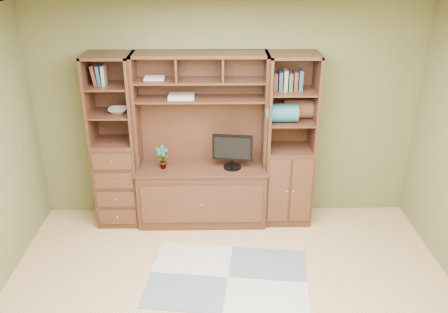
{
  "coord_description": "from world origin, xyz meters",
  "views": [
    {
      "loc": [
        -0.11,
        -3.29,
        3.12
      ],
      "look_at": [
        -0.04,
        1.2,
        1.1
      ],
      "focal_mm": 38.0,
      "sensor_mm": 36.0,
      "label": 1
    }
  ],
  "objects_px": {
    "center_hutch": "(201,143)",
    "left_tower": "(115,143)",
    "monitor": "(232,145)",
    "right_tower": "(290,142)"
  },
  "relations": [
    {
      "from": "left_tower",
      "to": "right_tower",
      "type": "height_order",
      "value": "same"
    },
    {
      "from": "center_hutch",
      "to": "right_tower",
      "type": "height_order",
      "value": "same"
    },
    {
      "from": "right_tower",
      "to": "monitor",
      "type": "height_order",
      "value": "right_tower"
    },
    {
      "from": "left_tower",
      "to": "center_hutch",
      "type": "bearing_deg",
      "value": -2.29
    },
    {
      "from": "center_hutch",
      "to": "left_tower",
      "type": "distance_m",
      "value": 1.0
    },
    {
      "from": "center_hutch",
      "to": "left_tower",
      "type": "relative_size",
      "value": 1.0
    },
    {
      "from": "right_tower",
      "to": "monitor",
      "type": "relative_size",
      "value": 3.62
    },
    {
      "from": "left_tower",
      "to": "monitor",
      "type": "height_order",
      "value": "left_tower"
    },
    {
      "from": "left_tower",
      "to": "monitor",
      "type": "bearing_deg",
      "value": -3.16
    },
    {
      "from": "right_tower",
      "to": "monitor",
      "type": "bearing_deg",
      "value": -173.57
    }
  ]
}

